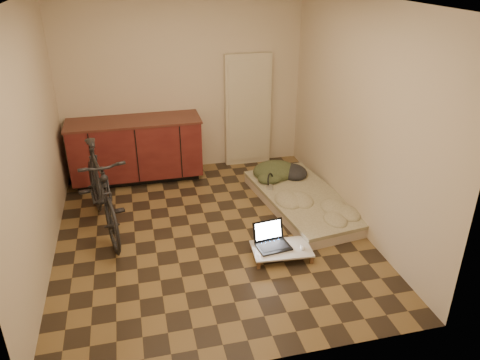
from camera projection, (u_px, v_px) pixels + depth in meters
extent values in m
cube|color=brown|center=(211.00, 233.00, 5.53)|extent=(3.50, 4.00, 0.00)
cube|color=beige|center=(183.00, 84.00, 6.71)|extent=(3.50, 0.00, 2.60)
cube|color=beige|center=(258.00, 225.00, 3.21)|extent=(3.50, 0.00, 2.60)
cube|color=beige|center=(32.00, 144.00, 4.59)|extent=(0.00, 4.00, 2.60)
cube|color=beige|center=(358.00, 117.00, 5.33)|extent=(0.00, 4.00, 2.60)
cube|color=black|center=(139.00, 175.00, 6.87)|extent=(1.70, 0.48, 0.10)
cube|color=#4E1615|center=(136.00, 148.00, 6.64)|extent=(1.80, 0.60, 0.78)
cube|color=#53281E|center=(133.00, 121.00, 6.46)|extent=(1.84, 0.62, 0.03)
cube|color=beige|center=(248.00, 110.00, 7.05)|extent=(0.70, 0.10, 1.70)
imported|color=black|center=(100.00, 186.00, 5.37)|extent=(0.87, 1.85, 1.15)
cube|color=beige|center=(304.00, 202.00, 6.10)|extent=(1.14, 1.99, 0.12)
cube|color=#C0B793|center=(304.00, 197.00, 6.06)|extent=(1.16, 2.02, 0.04)
cube|color=brown|center=(259.00, 265.00, 4.89)|extent=(0.04, 0.04, 0.09)
cube|color=brown|center=(252.00, 246.00, 5.20)|extent=(0.04, 0.04, 0.09)
cube|color=brown|center=(311.00, 260.00, 4.98)|extent=(0.04, 0.04, 0.09)
cube|color=brown|center=(302.00, 242.00, 5.29)|extent=(0.04, 0.04, 0.09)
cube|color=silver|center=(281.00, 249.00, 5.07)|extent=(0.66, 0.46, 0.02)
cube|color=black|center=(274.00, 247.00, 5.07)|extent=(0.38, 0.29, 0.02)
cube|color=black|center=(268.00, 230.00, 5.15)|extent=(0.36, 0.11, 0.23)
cube|color=white|center=(268.00, 230.00, 5.15)|extent=(0.30, 0.09, 0.18)
ellipsoid|color=white|center=(302.00, 247.00, 5.05)|extent=(0.07, 0.10, 0.03)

